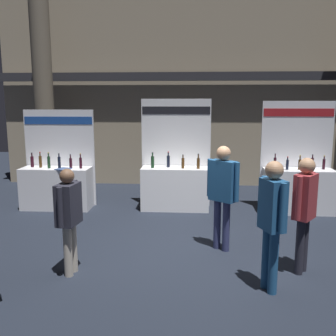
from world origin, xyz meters
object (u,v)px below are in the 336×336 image
exhibitor_booth_0 (57,184)px  visitor_0 (304,205)px  exhibitor_booth_1 (175,183)px  visitor_2 (69,212)px  visitor_6 (223,188)px  exhibitor_booth_2 (298,185)px  visitor_3 (272,215)px

exhibitor_booth_0 → visitor_0: (4.84, -3.12, 0.44)m
exhibitor_booth_1 → visitor_2: exhibitor_booth_1 is taller
visitor_6 → exhibitor_booth_2: bearing=-90.3°
exhibitor_booth_1 → visitor_3: (1.45, -3.85, 0.43)m
visitor_0 → visitor_3: size_ratio=0.98×
visitor_0 → visitor_6: visitor_6 is taller
visitor_2 → visitor_6: size_ratio=0.88×
exhibitor_booth_2 → visitor_0: 3.30m
exhibitor_booth_2 → visitor_0: size_ratio=1.46×
exhibitor_booth_1 → visitor_6: 2.66m
exhibitor_booth_1 → exhibitor_booth_2: size_ratio=1.02×
exhibitor_booth_0 → visitor_2: exhibitor_booth_0 is taller
visitor_2 → exhibitor_booth_2: bearing=137.3°
visitor_2 → visitor_3: (2.82, -0.31, 0.11)m
exhibitor_booth_0 → visitor_3: exhibitor_booth_0 is taller
exhibitor_booth_0 → exhibitor_booth_1: (2.80, 0.14, 0.03)m
exhibitor_booth_2 → exhibitor_booth_0: bearing=-179.4°
exhibitor_booth_0 → visitor_2: (1.44, -3.40, 0.35)m
exhibitor_booth_0 → visitor_0: exhibitor_booth_0 is taller
exhibitor_booth_0 → visitor_3: bearing=-41.0°
exhibitor_booth_2 → visitor_2: 5.43m
exhibitor_booth_2 → exhibitor_booth_1: bearing=178.4°
exhibitor_booth_0 → exhibitor_booth_2: (5.62, 0.06, 0.03)m
exhibitor_booth_1 → visitor_0: 3.86m
exhibitor_booth_2 → visitor_2: (-4.18, -3.46, 0.32)m
visitor_2 → exhibitor_booth_1: bearing=166.5°
exhibitor_booth_1 → exhibitor_booth_2: 2.81m
visitor_6 → visitor_2: bearing=63.6°
visitor_0 → visitor_2: (-3.40, -0.28, -0.09)m
visitor_3 → visitor_2: bearing=63.4°
visitor_3 → exhibitor_booth_2: bearing=-40.1°
exhibitor_booth_1 → exhibitor_booth_2: exhibitor_booth_1 is taller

